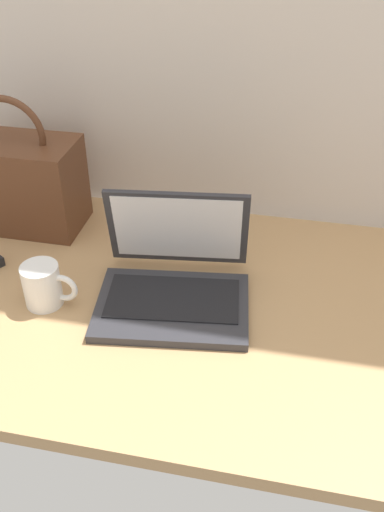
{
  "coord_description": "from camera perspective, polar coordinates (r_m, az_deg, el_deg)",
  "views": [
    {
      "loc": [
        0.15,
        -0.89,
        0.8
      ],
      "look_at": [
        -0.03,
        0.0,
        0.15
      ],
      "focal_mm": 40.07,
      "sensor_mm": 36.0,
      "label": 1
    }
  ],
  "objects": [
    {
      "name": "laptop",
      "position": [
        1.18,
        -1.79,
        -2.29
      ],
      "size": [
        0.34,
        0.31,
        0.21
      ],
      "color": "#2D2D33",
      "rests_on": "desk"
    },
    {
      "name": "desk",
      "position": [
        1.2,
        1.63,
        -5.45
      ],
      "size": [
        1.6,
        0.76,
        0.03
      ],
      "color": "tan",
      "rests_on": "ground"
    },
    {
      "name": "handbag",
      "position": [
        1.46,
        -16.95,
        7.14
      ],
      "size": [
        0.3,
        0.16,
        0.33
      ],
      "color": "#59331E",
      "rests_on": "desk"
    },
    {
      "name": "coffee_mug",
      "position": [
        1.2,
        -14.6,
        -2.81
      ],
      "size": [
        0.12,
        0.08,
        0.09
      ],
      "color": "white",
      "rests_on": "desk"
    }
  ]
}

